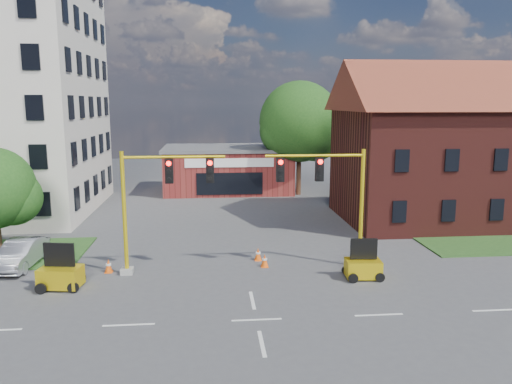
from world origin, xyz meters
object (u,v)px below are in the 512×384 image
pickup_white (391,213)px  signal_mast_west (158,197)px  trailer_east (363,267)px  trailer_west (61,275)px  signal_mast_east (331,194)px

pickup_white → signal_mast_west: bearing=134.2°
signal_mast_west → trailer_east: (10.00, -1.73, -3.32)m
trailer_west → trailer_east: (14.38, 0.01, -0.05)m
signal_mast_west → pickup_white: bearing=30.3°
signal_mast_west → trailer_east: 10.68m
signal_mast_west → pickup_white: (15.32, 8.95, -3.15)m
signal_mast_east → trailer_east: signal_mast_east is taller
trailer_west → trailer_east: trailer_west is taller
signal_mast_west → signal_mast_east: same height
signal_mast_east → trailer_east: size_ratio=3.23×
signal_mast_west → trailer_west: (-4.37, -1.74, -3.27)m
signal_mast_east → trailer_east: (1.29, -1.73, -3.32)m
signal_mast_west → pickup_white: 18.02m
trailer_west → signal_mast_east: bearing=16.5°
signal_mast_west → trailer_west: size_ratio=2.98×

